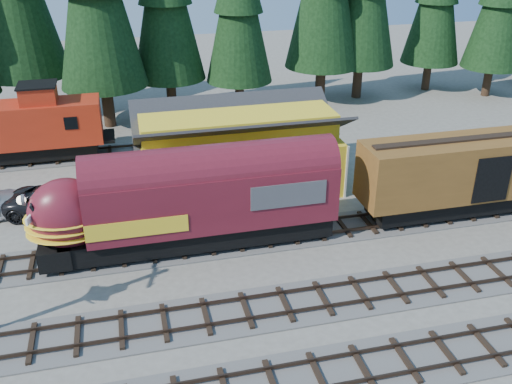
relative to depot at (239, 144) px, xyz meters
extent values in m
plane|color=#6B665B|center=(0.00, -10.50, -2.96)|extent=(120.00, 120.00, 0.00)
cube|color=#4C4947|center=(10.00, -6.50, -2.92)|extent=(68.00, 3.20, 0.08)
cube|color=#38281E|center=(10.00, -7.22, -2.71)|extent=(68.00, 0.08, 0.16)
cube|color=#38281E|center=(10.00, -5.78, -2.71)|extent=(68.00, 0.08, 0.16)
cube|color=#4C4947|center=(10.00, -12.50, -2.92)|extent=(68.00, 3.20, 0.08)
cube|color=#38281E|center=(10.00, -13.22, -2.71)|extent=(68.00, 0.08, 0.16)
cube|color=#38281E|center=(10.00, -11.78, -2.71)|extent=(68.00, 0.08, 0.16)
cube|color=#4C4947|center=(-10.00, 7.50, -2.92)|extent=(32.00, 3.20, 0.08)
cube|color=#38281E|center=(-10.00, 6.78, -2.71)|extent=(32.00, 0.08, 0.16)
cube|color=#38281E|center=(-10.00, 8.22, -2.71)|extent=(32.00, 0.08, 0.16)
cube|color=yellow|center=(0.00, 0.00, -1.26)|extent=(12.00, 6.00, 3.40)
cube|color=yellow|center=(0.00, 0.00, 1.16)|extent=(11.88, 3.30, 1.44)
cube|color=white|center=(-6.04, -1.00, -0.76)|extent=(0.06, 2.40, 0.60)
cone|color=black|center=(3.22, 14.72, 6.19)|extent=(5.58, 5.58, 12.72)
cube|color=black|center=(-3.57, -6.50, -2.09)|extent=(13.93, 2.49, 1.08)
cube|color=maroon|center=(-2.78, -6.50, -0.09)|extent=(12.71, 2.93, 2.93)
ellipsoid|color=maroon|center=(-9.92, -6.50, -0.19)|extent=(3.72, 2.87, 3.62)
cube|color=#38383A|center=(0.83, -6.50, 0.25)|extent=(3.91, 2.99, 1.27)
sphere|color=white|center=(-11.86, -6.50, 0.79)|extent=(0.43, 0.43, 0.43)
cube|color=black|center=(12.43, -6.50, -2.14)|extent=(12.32, 2.35, 0.98)
cube|color=brown|center=(12.43, -6.50, 0.01)|extent=(13.69, 2.93, 3.32)
cube|color=black|center=(-13.18, 7.50, -2.15)|extent=(8.76, 2.26, 0.97)
cube|color=#B42713|center=(-13.18, 7.50, -0.20)|extent=(9.74, 2.82, 2.92)
cube|color=#B42713|center=(-12.21, 7.50, 1.85)|extent=(2.34, 2.14, 1.17)
imported|color=black|center=(-10.90, -1.19, -2.13)|extent=(6.55, 4.39, 1.67)
camera|label=1|loc=(-6.76, -32.20, 13.11)|focal=40.00mm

